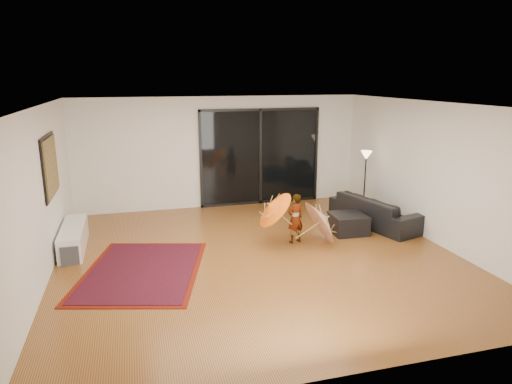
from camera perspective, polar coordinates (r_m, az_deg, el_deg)
name	(u,v)px	position (r m, az deg, el deg)	size (l,w,h in m)	color
floor	(259,257)	(8.30, 0.37, -8.08)	(7.00, 7.00, 0.00)	#955828
ceiling	(259,105)	(7.69, 0.40, 10.87)	(7.00, 7.00, 0.00)	white
wall_back	(221,152)	(11.23, -4.45, 4.96)	(7.00, 7.00, 0.00)	silver
wall_front	(352,260)	(4.76, 11.94, -8.29)	(7.00, 7.00, 0.00)	silver
wall_left	(40,197)	(7.74, -25.42, -0.62)	(7.00, 7.00, 0.00)	silver
wall_right	(434,173)	(9.43, 21.34, 2.24)	(7.00, 7.00, 0.00)	silver
sliding_door	(260,157)	(11.46, 0.52, 4.42)	(3.06, 0.07, 2.40)	black
painting	(50,166)	(8.64, -24.31, 2.96)	(0.04, 1.28, 1.08)	black
media_console	(74,238)	(9.23, -21.84, -5.32)	(0.40, 1.61, 0.45)	white
speaker	(70,253)	(8.61, -22.28, -7.13)	(0.30, 0.30, 0.34)	#424244
persian_rug	(143,271)	(7.94, -14.00, -9.52)	(2.46, 2.97, 0.02)	#5F1208
sofa	(376,211)	(10.27, 14.73, -2.29)	(2.15, 0.84, 0.63)	black
ottoman	(348,224)	(9.65, 11.42, -3.89)	(0.69, 0.69, 0.40)	black
floor_lamp	(366,164)	(10.84, 13.56, 3.36)	(0.26, 0.26, 1.50)	black
child	(295,218)	(8.86, 4.94, -3.31)	(0.36, 0.23, 0.98)	#999999
parasol_orange	(269,209)	(8.57, 1.63, -2.15)	(0.68, 0.81, 0.87)	#E3560B
parasol_white	(327,217)	(8.94, 8.89, -3.16)	(0.64, 0.95, 0.98)	white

